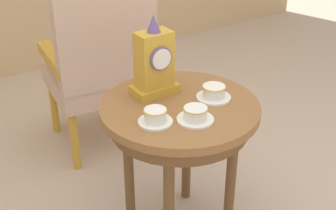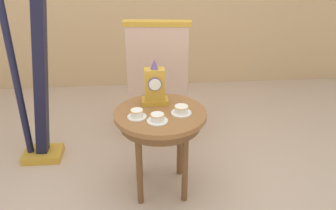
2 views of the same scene
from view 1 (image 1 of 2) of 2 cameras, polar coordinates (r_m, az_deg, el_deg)
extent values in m
cylinder|color=brown|center=(1.82, 1.47, -0.36)|extent=(0.64, 0.64, 0.03)
cylinder|color=brown|center=(1.84, 1.45, -1.79)|extent=(0.57, 0.57, 0.07)
cylinder|color=brown|center=(2.18, 2.38, -5.07)|extent=(0.04, 0.04, 0.62)
cylinder|color=brown|center=(2.04, -4.97, -7.82)|extent=(0.04, 0.04, 0.62)
cylinder|color=brown|center=(1.82, 0.11, -12.77)|extent=(0.04, 0.04, 0.62)
cylinder|color=brown|center=(1.98, 7.90, -9.25)|extent=(0.04, 0.04, 0.62)
cylinder|color=white|center=(1.68, -1.60, -2.13)|extent=(0.13, 0.13, 0.01)
cylinder|color=white|center=(1.66, -1.61, -1.27)|extent=(0.08, 0.08, 0.05)
torus|color=gold|center=(1.65, -1.62, -0.64)|extent=(0.09, 0.09, 0.00)
cylinder|color=white|center=(1.69, 3.44, -1.84)|extent=(0.14, 0.14, 0.01)
cylinder|color=white|center=(1.68, 3.47, -1.02)|extent=(0.09, 0.09, 0.05)
torus|color=gold|center=(1.67, 3.49, -0.43)|extent=(0.09, 0.09, 0.00)
cylinder|color=white|center=(1.86, 5.74, 0.95)|extent=(0.14, 0.14, 0.01)
cylinder|color=white|center=(1.84, 5.78, 1.74)|extent=(0.09, 0.09, 0.05)
torus|color=gold|center=(1.83, 5.81, 2.33)|extent=(0.10, 0.10, 0.00)
cube|color=gold|center=(1.89, -1.70, 2.03)|extent=(0.19, 0.11, 0.04)
cube|color=gold|center=(1.83, -1.76, 5.76)|extent=(0.14, 0.09, 0.23)
cylinder|color=#664C8C|center=(1.79, -0.89, 5.83)|extent=(0.10, 0.01, 0.10)
cylinder|color=white|center=(1.78, -0.78, 5.77)|extent=(0.08, 0.00, 0.08)
cone|color=#664C8C|center=(1.78, -1.83, 10.21)|extent=(0.06, 0.06, 0.07)
cube|color=#CCA893|center=(2.63, -8.90, 3.24)|extent=(0.58, 0.58, 0.11)
cube|color=#CCA893|center=(2.30, -7.79, 9.67)|extent=(0.53, 0.15, 0.64)
cube|color=gold|center=(2.64, -4.41, 7.48)|extent=(0.13, 0.47, 0.06)
cube|color=gold|center=(2.51, -14.16, 5.59)|extent=(0.13, 0.47, 0.06)
cylinder|color=gold|center=(2.98, -5.96, 1.67)|extent=(0.04, 0.04, 0.35)
cylinder|color=gold|center=(2.87, -14.13, -0.15)|extent=(0.04, 0.04, 0.35)
cylinder|color=gold|center=(2.62, -2.41, -2.18)|extent=(0.04, 0.04, 0.35)
cylinder|color=gold|center=(2.50, -11.64, -4.45)|extent=(0.04, 0.04, 0.35)
camera|label=2|loc=(1.15, 104.49, 3.85)|focal=36.32mm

